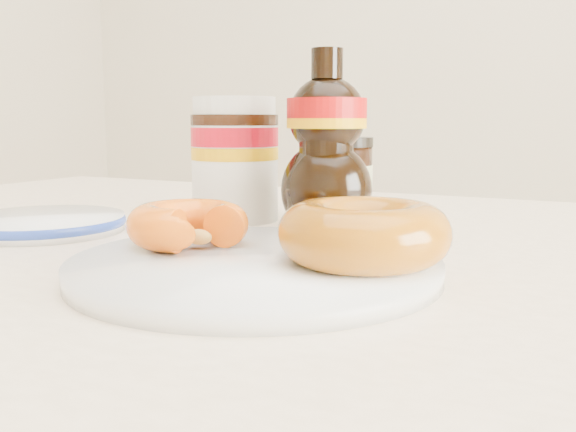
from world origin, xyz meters
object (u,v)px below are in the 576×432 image
at_px(dining_table, 314,354).
at_px(blue_rim_saucer, 42,223).
at_px(donut_bitten, 188,224).
at_px(syrup_bottle, 326,143).
at_px(plate, 255,266).
at_px(dark_jar, 346,180).
at_px(donut_whole, 364,233).
at_px(nutella_jar, 235,154).

xyz_separation_m(dining_table, blue_rim_saucer, (-0.28, -0.02, 0.09)).
bearing_deg(donut_bitten, syrup_bottle, 64.31).
bearing_deg(plate, dark_jar, 97.88).
distance_m(plate, dark_jar, 0.26).
distance_m(dining_table, syrup_bottle, 0.20).
bearing_deg(dining_table, donut_whole, -44.63).
xyz_separation_m(dining_table, dark_jar, (-0.04, 0.17, 0.13)).
distance_m(donut_whole, syrup_bottle, 0.19).
distance_m(plate, donut_bitten, 0.07).
bearing_deg(donut_bitten, dining_table, 31.43).
bearing_deg(nutella_jar, dark_jar, 23.08).
relative_size(donut_bitten, donut_whole, 0.80).
xyz_separation_m(dining_table, plate, (-0.01, -0.08, 0.09)).
bearing_deg(plate, donut_bitten, 167.31).
xyz_separation_m(donut_bitten, syrup_bottle, (0.04, 0.16, 0.06)).
distance_m(plate, donut_whole, 0.08).
height_order(plate, donut_whole, donut_whole).
relative_size(nutella_jar, blue_rim_saucer, 0.83).
distance_m(donut_bitten, nutella_jar, 0.21).
distance_m(dining_table, plate, 0.12).
bearing_deg(dark_jar, donut_whole, -65.35).
xyz_separation_m(nutella_jar, syrup_bottle, (0.12, -0.03, 0.02)).
xyz_separation_m(plate, donut_whole, (0.07, 0.02, 0.03)).
xyz_separation_m(donut_bitten, donut_whole, (0.14, 0.00, 0.00)).
relative_size(plate, donut_whole, 2.24).
bearing_deg(plate, dining_table, 84.77).
xyz_separation_m(syrup_bottle, dark_jar, (-0.01, 0.08, -0.04)).
relative_size(donut_bitten, syrup_bottle, 0.54).
height_order(nutella_jar, syrup_bottle, syrup_bottle).
height_order(dining_table, syrup_bottle, syrup_bottle).
height_order(nutella_jar, blue_rim_saucer, nutella_jar).
relative_size(plate, donut_bitten, 2.79).
distance_m(donut_bitten, syrup_bottle, 0.18).
bearing_deg(blue_rim_saucer, donut_bitten, -12.14).
xyz_separation_m(donut_whole, dark_jar, (-0.11, 0.23, 0.01)).
bearing_deg(donut_whole, nutella_jar, 138.96).
height_order(donut_whole, dark_jar, dark_jar).
bearing_deg(dark_jar, dining_table, -75.98).
bearing_deg(syrup_bottle, donut_whole, -58.38).
bearing_deg(syrup_bottle, dining_table, -71.20).
xyz_separation_m(dining_table, donut_whole, (0.07, -0.06, 0.12)).
height_order(plate, donut_bitten, donut_bitten).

